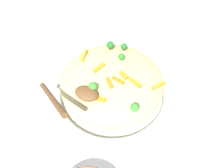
# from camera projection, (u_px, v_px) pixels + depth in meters

# --- Properties ---
(ground_plane) EXTENTS (2.40, 2.40, 0.00)m
(ground_plane) POSITION_uv_depth(u_px,v_px,m) (112.00, 98.00, 0.68)
(ground_plane) COLOR silver
(serving_bowl) EXTENTS (0.32, 0.32, 0.05)m
(serving_bowl) POSITION_uv_depth(u_px,v_px,m) (112.00, 93.00, 0.66)
(serving_bowl) COLOR silver
(serving_bowl) RESTS_ON ground_plane
(pasta_mound) EXTENTS (0.27, 0.27, 0.07)m
(pasta_mound) POSITION_uv_depth(u_px,v_px,m) (112.00, 82.00, 0.62)
(pasta_mound) COLOR #D1BA7A
(pasta_mound) RESTS_ON serving_bowl
(carrot_piece_0) EXTENTS (0.02, 0.04, 0.01)m
(carrot_piece_0) POSITION_uv_depth(u_px,v_px,m) (100.00, 67.00, 0.60)
(carrot_piece_0) COLOR orange
(carrot_piece_0) RESTS_ON pasta_mound
(carrot_piece_1) EXTENTS (0.03, 0.02, 0.01)m
(carrot_piece_1) POSITION_uv_depth(u_px,v_px,m) (100.00, 99.00, 0.55)
(carrot_piece_1) COLOR orange
(carrot_piece_1) RESTS_ON pasta_mound
(carrot_piece_2) EXTENTS (0.03, 0.04, 0.01)m
(carrot_piece_2) POSITION_uv_depth(u_px,v_px,m) (159.00, 85.00, 0.57)
(carrot_piece_2) COLOR orange
(carrot_piece_2) RESTS_ON pasta_mound
(carrot_piece_3) EXTENTS (0.04, 0.02, 0.01)m
(carrot_piece_3) POSITION_uv_depth(u_px,v_px,m) (135.00, 83.00, 0.57)
(carrot_piece_3) COLOR orange
(carrot_piece_3) RESTS_ON pasta_mound
(carrot_piece_4) EXTENTS (0.03, 0.01, 0.01)m
(carrot_piece_4) POSITION_uv_depth(u_px,v_px,m) (118.00, 80.00, 0.57)
(carrot_piece_4) COLOR orange
(carrot_piece_4) RESTS_ON pasta_mound
(carrot_piece_5) EXTENTS (0.03, 0.02, 0.01)m
(carrot_piece_5) POSITION_uv_depth(u_px,v_px,m) (124.00, 75.00, 0.58)
(carrot_piece_5) COLOR orange
(carrot_piece_5) RESTS_ON pasta_mound
(carrot_piece_6) EXTENTS (0.03, 0.03, 0.01)m
(carrot_piece_6) POSITION_uv_depth(u_px,v_px,m) (109.00, 83.00, 0.57)
(carrot_piece_6) COLOR orange
(carrot_piece_6) RESTS_ON pasta_mound
(carrot_piece_7) EXTENTS (0.02, 0.04, 0.01)m
(carrot_piece_7) POSITION_uv_depth(u_px,v_px,m) (84.00, 55.00, 0.63)
(carrot_piece_7) COLOR orange
(carrot_piece_7) RESTS_ON pasta_mound
(broccoli_floret_0) EXTENTS (0.02, 0.02, 0.03)m
(broccoli_floret_0) POSITION_uv_depth(u_px,v_px,m) (93.00, 87.00, 0.55)
(broccoli_floret_0) COLOR #377928
(broccoli_floret_0) RESTS_ON pasta_mound
(broccoli_floret_1) EXTENTS (0.02, 0.02, 0.02)m
(broccoli_floret_1) POSITION_uv_depth(u_px,v_px,m) (135.00, 107.00, 0.52)
(broccoli_floret_1) COLOR #377928
(broccoli_floret_1) RESTS_ON pasta_mound
(broccoli_floret_2) EXTENTS (0.02, 0.02, 0.02)m
(broccoli_floret_2) POSITION_uv_depth(u_px,v_px,m) (124.00, 47.00, 0.64)
(broccoli_floret_2) COLOR #205B1C
(broccoli_floret_2) RESTS_ON pasta_mound
(broccoli_floret_3) EXTENTS (0.02, 0.02, 0.02)m
(broccoli_floret_3) POSITION_uv_depth(u_px,v_px,m) (123.00, 57.00, 0.61)
(broccoli_floret_3) COLOR #296820
(broccoli_floret_3) RESTS_ON pasta_mound
(broccoli_floret_4) EXTENTS (0.02, 0.02, 0.02)m
(broccoli_floret_4) POSITION_uv_depth(u_px,v_px,m) (110.00, 45.00, 0.64)
(broccoli_floret_4) COLOR #205B1C
(broccoli_floret_4) RESTS_ON pasta_mound
(serving_spoon) EXTENTS (0.14, 0.13, 0.10)m
(serving_spoon) POSITION_uv_depth(u_px,v_px,m) (74.00, 95.00, 0.52)
(serving_spoon) COLOR brown
(serving_spoon) RESTS_ON pasta_mound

